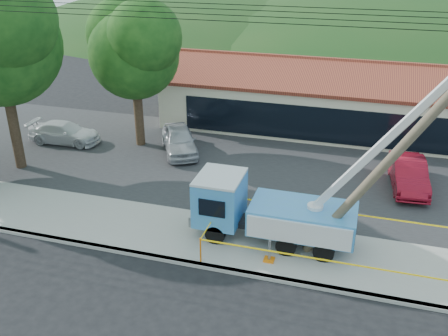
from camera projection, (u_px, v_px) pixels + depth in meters
ground at (164, 297)px, 18.06m from camera, size 120.00×120.00×0.00m
curb at (184, 262)px, 19.86m from camera, size 60.00×0.25×0.15m
sidewalk at (200, 237)px, 21.51m from camera, size 60.00×4.00×0.15m
parking_lot at (246, 164)px, 28.47m from camera, size 60.00×12.00×0.10m
strip_mall at (333, 99)px, 33.60m from camera, size 22.50×8.53×4.67m
tree_lot at (133, 45)px, 28.54m from camera, size 6.30×5.60×8.94m
hill_west at (217, 30)px, 69.73m from camera, size 78.40×56.00×28.00m
hill_center at (405, 39)px, 63.28m from camera, size 89.60×64.00×32.00m
utility_truck at (272, 208)px, 20.68m from camera, size 11.10×3.60×9.82m
leaning_pole at (410, 139)px, 17.46m from camera, size 6.23×1.99×9.76m
caution_tape at (338, 241)px, 19.72m from camera, size 10.35×3.74×1.08m
car_silver at (180, 153)px, 30.00m from camera, size 3.78×4.87×1.55m
car_red at (406, 189)px, 25.82m from camera, size 2.01×4.69×1.50m
car_white at (66, 144)px, 31.40m from camera, size 4.59×2.07×1.31m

